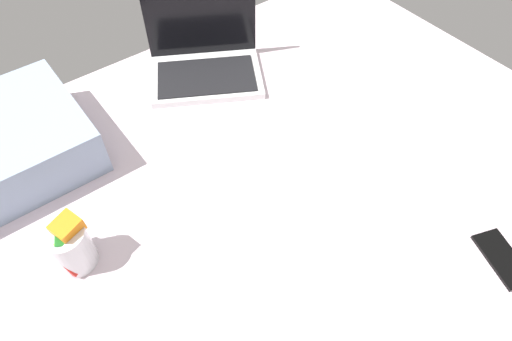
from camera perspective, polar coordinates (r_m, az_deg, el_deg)
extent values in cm
cube|color=silver|center=(120.02, 1.61, -5.45)|extent=(180.00, 140.00, 18.00)
cube|color=silver|center=(143.15, -6.20, 11.57)|extent=(40.04, 36.24, 2.00)
cube|color=black|center=(141.23, -6.20, 11.57)|extent=(33.61, 29.05, 0.40)
cube|color=black|center=(145.41, -6.88, 17.79)|extent=(29.24, 17.07, 21.00)
cylinder|color=silver|center=(105.54, -22.08, -8.90)|extent=(9.00, 9.00, 11.00)
cube|color=red|center=(106.64, -22.18, -10.61)|extent=(5.79, 6.21, 5.48)
cube|color=#268C33|center=(106.91, -21.78, -8.31)|extent=(7.40, 7.01, 5.52)
cube|color=orange|center=(104.98, -22.19, -8.33)|extent=(6.24, 5.99, 5.21)
cube|color=yellow|center=(102.86, -22.24, -8.31)|extent=(6.82, 5.56, 5.82)
cube|color=#268C33|center=(101.89, -22.47, -7.41)|extent=(7.56, 7.75, 6.91)
cube|color=orange|center=(100.70, -22.44, -6.56)|extent=(6.83, 6.56, 5.06)
cube|color=black|center=(116.06, 28.36, -9.63)|extent=(11.06, 15.46, 0.80)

